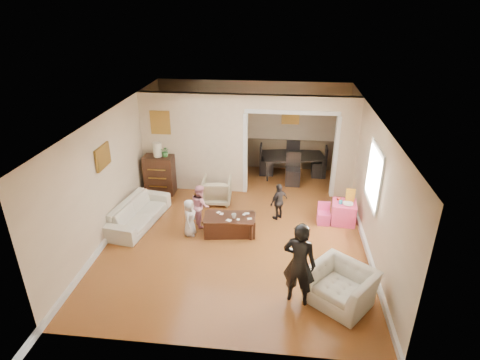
# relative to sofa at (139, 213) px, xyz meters

# --- Properties ---
(floor) EXTENTS (7.00, 7.00, 0.00)m
(floor) POSITION_rel_sofa_xyz_m (2.29, 0.16, -0.27)
(floor) COLOR #995627
(floor) RESTS_ON ground
(partition_left) EXTENTS (2.75, 0.18, 2.60)m
(partition_left) POSITION_rel_sofa_xyz_m (0.92, 1.96, 1.03)
(partition_left) COLOR beige
(partition_left) RESTS_ON ground
(partition_right) EXTENTS (0.55, 0.18, 2.60)m
(partition_right) POSITION_rel_sofa_xyz_m (4.77, 1.96, 1.03)
(partition_right) COLOR beige
(partition_right) RESTS_ON ground
(partition_header) EXTENTS (2.22, 0.18, 0.35)m
(partition_header) POSITION_rel_sofa_xyz_m (3.39, 1.96, 2.15)
(partition_header) COLOR beige
(partition_header) RESTS_ON partition_right
(window_pane) EXTENTS (0.03, 0.95, 1.10)m
(window_pane) POSITION_rel_sofa_xyz_m (5.02, -0.24, 1.28)
(window_pane) COLOR white
(window_pane) RESTS_ON ground
(framed_art_partition) EXTENTS (0.45, 0.03, 0.55)m
(framed_art_partition) POSITION_rel_sofa_xyz_m (0.09, 1.86, 1.58)
(framed_art_partition) COLOR brown
(framed_art_partition) RESTS_ON partition_left
(framed_art_sofa_wall) EXTENTS (0.03, 0.55, 0.40)m
(framed_art_sofa_wall) POSITION_rel_sofa_xyz_m (-0.42, -0.44, 1.53)
(framed_art_sofa_wall) COLOR brown
(framed_art_alcove) EXTENTS (0.45, 0.03, 0.55)m
(framed_art_alcove) POSITION_rel_sofa_xyz_m (3.39, 3.60, 1.43)
(framed_art_alcove) COLOR brown
(sofa) EXTENTS (1.03, 1.97, 0.55)m
(sofa) POSITION_rel_sofa_xyz_m (0.00, 0.00, 0.00)
(sofa) COLOR silver
(sofa) RESTS_ON ground
(armchair_back) EXTENTS (0.73, 0.75, 0.65)m
(armchair_back) POSITION_rel_sofa_xyz_m (1.61, 1.23, 0.05)
(armchair_back) COLOR tan
(armchair_back) RESTS_ON ground
(armchair_front) EXTENTS (1.33, 1.31, 0.65)m
(armchair_front) POSITION_rel_sofa_xyz_m (4.29, -2.11, 0.05)
(armchair_front) COLOR silver
(armchair_front) RESTS_ON ground
(dresser) EXTENTS (0.76, 0.43, 1.04)m
(dresser) POSITION_rel_sofa_xyz_m (0.04, 1.58, 0.25)
(dresser) COLOR #341B0F
(dresser) RESTS_ON ground
(table_lamp) EXTENTS (0.22, 0.22, 0.36)m
(table_lamp) POSITION_rel_sofa_xyz_m (0.04, 1.58, 0.95)
(table_lamp) COLOR beige
(table_lamp) RESTS_ON dresser
(potted_plant) EXTENTS (0.25, 0.22, 0.28)m
(potted_plant) POSITION_rel_sofa_xyz_m (0.24, 1.58, 0.91)
(potted_plant) COLOR #377433
(potted_plant) RESTS_ON dresser
(coffee_table) EXTENTS (1.16, 0.68, 0.41)m
(coffee_table) POSITION_rel_sofa_xyz_m (2.12, -0.18, -0.07)
(coffee_table) COLOR #3A1B12
(coffee_table) RESTS_ON ground
(coffee_cup) EXTENTS (0.12, 0.12, 0.10)m
(coffee_cup) POSITION_rel_sofa_xyz_m (2.22, -0.23, 0.19)
(coffee_cup) COLOR beige
(coffee_cup) RESTS_ON coffee_table
(play_table) EXTENTS (0.58, 0.58, 0.51)m
(play_table) POSITION_rel_sofa_xyz_m (4.66, 0.56, -0.02)
(play_table) COLOR #FC4282
(play_table) RESTS_ON ground
(cereal_box) EXTENTS (0.21, 0.09, 0.30)m
(cereal_box) POSITION_rel_sofa_xyz_m (4.78, 0.66, 0.38)
(cereal_box) COLOR yellow
(cereal_box) RESTS_ON play_table
(cyan_cup) EXTENTS (0.08, 0.08, 0.08)m
(cyan_cup) POSITION_rel_sofa_xyz_m (4.56, 0.51, 0.27)
(cyan_cup) COLOR #24A1B6
(cyan_cup) RESTS_ON play_table
(toy_block) EXTENTS (0.09, 0.08, 0.05)m
(toy_block) POSITION_rel_sofa_xyz_m (4.54, 0.68, 0.26)
(toy_block) COLOR red
(toy_block) RESTS_ON play_table
(play_bowl) EXTENTS (0.25, 0.25, 0.06)m
(play_bowl) POSITION_rel_sofa_xyz_m (4.71, 0.44, 0.26)
(play_bowl) COLOR white
(play_bowl) RESTS_ON play_table
(dining_table) EXTENTS (1.91, 1.30, 0.62)m
(dining_table) POSITION_rel_sofa_xyz_m (3.52, 3.13, 0.03)
(dining_table) COLOR black
(dining_table) RESTS_ON ground
(adult_person) EXTENTS (0.64, 0.51, 1.53)m
(adult_person) POSITION_rel_sofa_xyz_m (3.55, -2.16, 0.49)
(adult_person) COLOR black
(adult_person) RESTS_ON ground
(child_kneel_a) EXTENTS (0.29, 0.42, 0.84)m
(child_kneel_a) POSITION_rel_sofa_xyz_m (1.27, -0.33, 0.15)
(child_kneel_a) COLOR silver
(child_kneel_a) RESTS_ON ground
(child_kneel_b) EXTENTS (0.55, 0.59, 0.98)m
(child_kneel_b) POSITION_rel_sofa_xyz_m (1.42, 0.12, 0.21)
(child_kneel_b) COLOR pink
(child_kneel_b) RESTS_ON ground
(child_toddler) EXTENTS (0.52, 0.53, 0.90)m
(child_toddler) POSITION_rel_sofa_xyz_m (3.17, 0.57, 0.17)
(child_toddler) COLOR black
(child_toddler) RESTS_ON ground
(craft_papers) EXTENTS (0.82, 0.45, 0.00)m
(craft_papers) POSITION_rel_sofa_xyz_m (2.24, -0.15, 0.14)
(craft_papers) COLOR white
(craft_papers) RESTS_ON coffee_table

